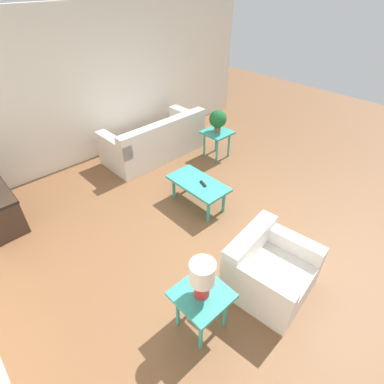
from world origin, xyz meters
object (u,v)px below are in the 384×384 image
armchair (268,270)px  side_table_plant (217,136)px  coffee_table (198,185)px  sofa (156,142)px  side_table_lamp (202,299)px  table_lamp (202,276)px  potted_plant (218,119)px

armchair → side_table_plant: armchair is taller
armchair → coffee_table: bearing=66.6°
sofa → side_table_plant: 1.23m
armchair → side_table_lamp: size_ratio=1.79×
armchair → side_table_plant: (2.56, -1.84, 0.17)m
sofa → table_lamp: 3.79m
armchair → coffee_table: armchair is taller
coffee_table → potted_plant: potted_plant is taller
side_table_plant → side_table_lamp: same height
coffee_table → table_lamp: 2.11m
sofa → table_lamp: table_lamp is taller
armchair → side_table_plant: bearing=47.1°
sofa → armchair: sofa is taller
side_table_plant → potted_plant: (-0.00, 0.00, 0.34)m
armchair → table_lamp: size_ratio=2.23×
sofa → armchair: bearing=72.7°
coffee_table → potted_plant: 1.66m
armchair → table_lamp: 1.06m
coffee_table → side_table_lamp: bearing=137.2°
side_table_plant → side_table_lamp: size_ratio=1.00×
potted_plant → sofa: bearing=45.1°
side_table_lamp → potted_plant: size_ratio=1.29×
side_table_plant → side_table_lamp: 3.64m
sofa → armchair: size_ratio=2.07×
table_lamp → potted_plant: bearing=-49.1°
coffee_table → table_lamp: (-1.51, 1.40, 0.44)m
sofa → table_lamp: (-3.24, 1.89, 0.51)m
sofa → coffee_table: sofa is taller
side_table_plant → coffee_table: bearing=122.9°
coffee_table → side_table_plant: side_table_plant is taller
side_table_lamp → side_table_plant: bearing=-49.1°
armchair → side_table_lamp: (0.17, 0.91, 0.17)m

